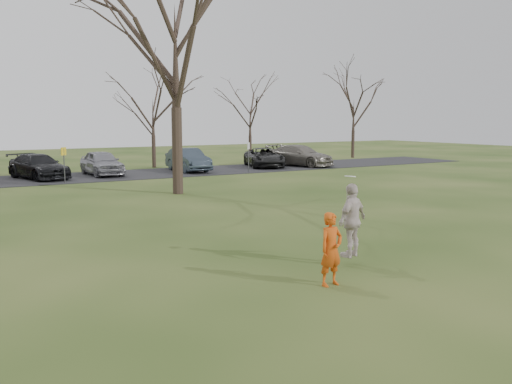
{
  "coord_description": "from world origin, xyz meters",
  "views": [
    {
      "loc": [
        -8.04,
        -9.68,
        3.65
      ],
      "look_at": [
        0.0,
        4.0,
        1.5
      ],
      "focal_mm": 37.84,
      "sensor_mm": 36.0,
      "label": 1
    }
  ],
  "objects_px": {
    "car_6": "(264,157)",
    "car_7": "(300,155)",
    "catching_play": "(352,220)",
    "big_tree": "(175,48)",
    "car_4": "(102,163)",
    "car_5": "(188,160)",
    "player_defender": "(331,249)",
    "car_3": "(39,166)"
  },
  "relations": [
    {
      "from": "car_6",
      "to": "car_7",
      "type": "bearing_deg",
      "value": 5.53
    },
    {
      "from": "catching_play",
      "to": "big_tree",
      "type": "xyz_separation_m",
      "value": [
        1.28,
        14.5,
        5.85
      ]
    },
    {
      "from": "car_4",
      "to": "car_5",
      "type": "distance_m",
      "value": 5.9
    },
    {
      "from": "car_4",
      "to": "big_tree",
      "type": "height_order",
      "value": "big_tree"
    },
    {
      "from": "catching_play",
      "to": "car_7",
      "type": "bearing_deg",
      "value": 57.46
    },
    {
      "from": "car_6",
      "to": "big_tree",
      "type": "height_order",
      "value": "big_tree"
    },
    {
      "from": "car_4",
      "to": "car_5",
      "type": "bearing_deg",
      "value": -6.29
    },
    {
      "from": "car_5",
      "to": "car_6",
      "type": "xyz_separation_m",
      "value": [
        6.36,
        0.24,
        -0.07
      ]
    },
    {
      "from": "car_4",
      "to": "catching_play",
      "type": "xyz_separation_m",
      "value": [
        -0.29,
        -24.97,
        0.31
      ]
    },
    {
      "from": "player_defender",
      "to": "car_7",
      "type": "relative_size",
      "value": 0.29
    },
    {
      "from": "car_7",
      "to": "car_6",
      "type": "bearing_deg",
      "value": 147.74
    },
    {
      "from": "car_4",
      "to": "big_tree",
      "type": "relative_size",
      "value": 0.34
    },
    {
      "from": "car_5",
      "to": "big_tree",
      "type": "xyz_separation_m",
      "value": [
        -4.9,
        -10.08,
        6.17
      ]
    },
    {
      "from": "car_6",
      "to": "car_7",
      "type": "relative_size",
      "value": 0.93
    },
    {
      "from": "player_defender",
      "to": "catching_play",
      "type": "height_order",
      "value": "catching_play"
    },
    {
      "from": "car_7",
      "to": "catching_play",
      "type": "bearing_deg",
      "value": -141.53
    },
    {
      "from": "car_5",
      "to": "car_6",
      "type": "relative_size",
      "value": 0.93
    },
    {
      "from": "car_3",
      "to": "car_6",
      "type": "relative_size",
      "value": 0.99
    },
    {
      "from": "car_5",
      "to": "player_defender",
      "type": "bearing_deg",
      "value": -105.43
    },
    {
      "from": "player_defender",
      "to": "big_tree",
      "type": "height_order",
      "value": "big_tree"
    },
    {
      "from": "player_defender",
      "to": "catching_play",
      "type": "xyz_separation_m",
      "value": [
        1.49,
        1.06,
        0.33
      ]
    },
    {
      "from": "car_6",
      "to": "catching_play",
      "type": "distance_m",
      "value": 27.81
    },
    {
      "from": "player_defender",
      "to": "car_4",
      "type": "xyz_separation_m",
      "value": [
        1.78,
        26.03,
        0.02
      ]
    },
    {
      "from": "car_6",
      "to": "car_7",
      "type": "height_order",
      "value": "car_7"
    },
    {
      "from": "player_defender",
      "to": "car_6",
      "type": "height_order",
      "value": "player_defender"
    },
    {
      "from": "car_6",
      "to": "big_tree",
      "type": "distance_m",
      "value": 16.49
    },
    {
      "from": "car_5",
      "to": "catching_play",
      "type": "bearing_deg",
      "value": -102.89
    },
    {
      "from": "car_5",
      "to": "car_7",
      "type": "distance_m",
      "value": 9.24
    },
    {
      "from": "car_4",
      "to": "car_6",
      "type": "height_order",
      "value": "car_4"
    },
    {
      "from": "car_3",
      "to": "car_6",
      "type": "height_order",
      "value": "car_3"
    },
    {
      "from": "car_7",
      "to": "catching_play",
      "type": "distance_m",
      "value": 28.64
    },
    {
      "from": "catching_play",
      "to": "car_5",
      "type": "bearing_deg",
      "value": 75.9
    },
    {
      "from": "car_4",
      "to": "car_5",
      "type": "height_order",
      "value": "car_4"
    },
    {
      "from": "player_defender",
      "to": "car_7",
      "type": "distance_m",
      "value": 30.34
    },
    {
      "from": "car_6",
      "to": "catching_play",
      "type": "bearing_deg",
      "value": -98.01
    },
    {
      "from": "car_7",
      "to": "catching_play",
      "type": "height_order",
      "value": "catching_play"
    },
    {
      "from": "car_7",
      "to": "car_5",
      "type": "bearing_deg",
      "value": 158.29
    },
    {
      "from": "big_tree",
      "to": "car_6",
      "type": "bearing_deg",
      "value": 42.51
    },
    {
      "from": "car_4",
      "to": "car_7",
      "type": "xyz_separation_m",
      "value": [
        15.11,
        -0.83,
        0.0
      ]
    },
    {
      "from": "car_4",
      "to": "car_5",
      "type": "relative_size",
      "value": 0.98
    },
    {
      "from": "player_defender",
      "to": "car_3",
      "type": "relative_size",
      "value": 0.32
    },
    {
      "from": "player_defender",
      "to": "car_5",
      "type": "relative_size",
      "value": 0.34
    }
  ]
}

